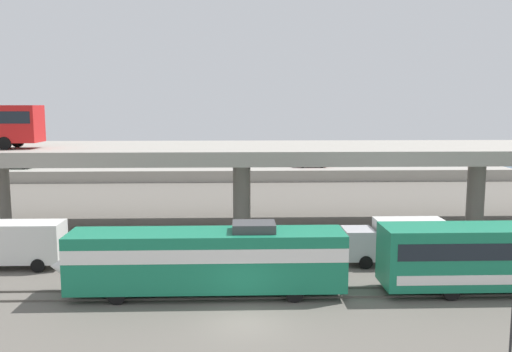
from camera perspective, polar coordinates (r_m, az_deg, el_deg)
The scene contains 13 objects.
ground_plane at distance 27.50m, azimuth -1.22°, elevation -15.35°, with size 260.00×260.00×0.00m, color #605B54.
rail_strip_near at distance 30.50m, azimuth -1.30°, elevation -12.87°, with size 110.00×0.12×0.12m, color #59544C.
rail_strip_far at distance 31.91m, azimuth -1.33°, elevation -11.93°, with size 110.00×0.12×0.12m, color #59544C.
train_locomotive at distance 30.64m, azimuth -6.67°, elevation -8.62°, with size 16.49×3.04×4.18m.
highway_overpass at distance 45.51m, azimuth -1.55°, elevation 2.34°, with size 96.00×12.82×7.29m.
service_truck_west at distance 37.65m, azimuth 14.73°, elevation -6.62°, with size 6.80×2.46×3.04m.
service_truck_east at distance 39.04m, azimuth -24.35°, elevation -6.55°, with size 6.80×2.46×3.04m.
pier_parking_lot at distance 80.93m, azimuth -1.69°, elevation 0.56°, with size 78.15×13.50×1.62m, color #9E998E.
parked_car_0 at distance 78.75m, azimuth 5.89°, elevation 1.49°, with size 4.51×1.86×1.50m.
parked_car_1 at distance 82.65m, azimuth -3.25°, elevation 1.81°, with size 4.12×1.90×1.50m.
parked_car_2 at distance 83.85m, azimuth -24.12°, elevation 1.24°, with size 4.26×1.96×1.50m.
parked_car_3 at distance 84.58m, azimuth 8.37°, elevation 1.87°, with size 4.27×1.99×1.50m.
harbor_water at distance 103.87m, azimuth -1.73°, elevation 1.68°, with size 140.00×36.00×0.01m, color #385B7A.
Camera 1 is at (-0.27, -25.32, 10.73)m, focal length 37.56 mm.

